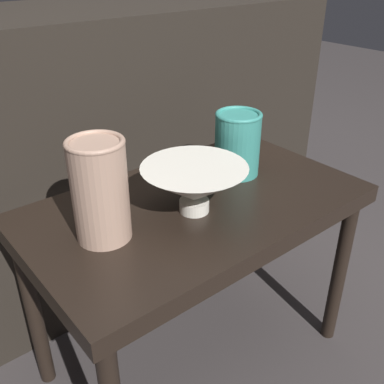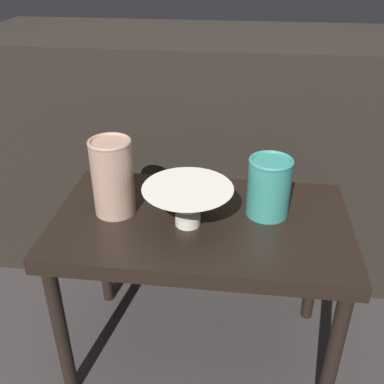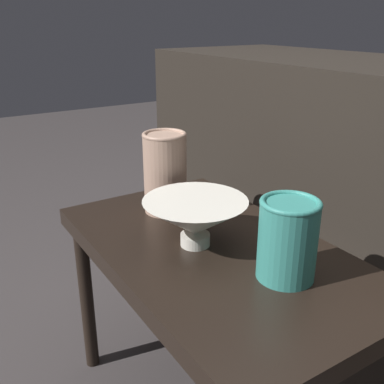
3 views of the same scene
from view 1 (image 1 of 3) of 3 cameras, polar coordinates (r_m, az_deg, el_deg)
The scene contains 6 objects.
ground_plane at distance 1.28m, azimuth 0.40°, elevation -19.87°, with size 8.00×8.00×0.00m, color #383333.
table at distance 1.00m, azimuth 0.49°, elevation -3.86°, with size 0.74×0.43×0.48m.
couch_backdrop at distance 1.42m, azimuth -13.67°, elevation 5.05°, with size 1.58×0.50×0.82m.
bowl at distance 0.91m, azimuth 0.29°, elevation 0.97°, with size 0.22×0.22×0.10m.
vase_textured_left at distance 0.82m, azimuth -11.62°, elevation 0.33°, with size 0.11×0.11×0.20m.
vase_colorful_right at distance 1.07m, azimuth 5.79°, elevation 6.25°, with size 0.11×0.11×0.15m.
Camera 1 is at (-0.54, -0.65, 0.96)m, focal length 42.00 mm.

